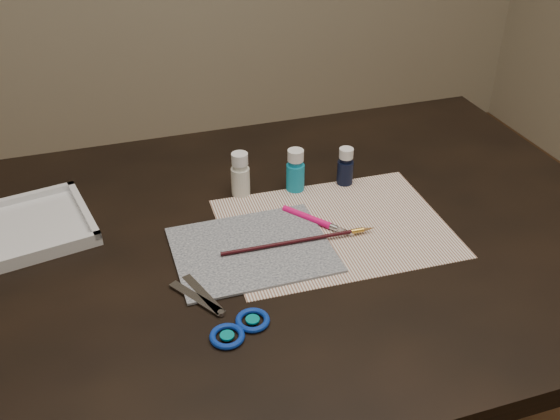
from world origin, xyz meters
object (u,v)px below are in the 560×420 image
object	(u,v)px
paint_bottle_white	(240,174)
paint_bottle_navy	(345,166)
palette_tray	(30,226)
paint_bottle_cyan	(295,170)
canvas	(252,249)
paper	(334,228)
scissors	(210,309)

from	to	relation	value
paint_bottle_white	paint_bottle_navy	distance (m)	0.21
paint_bottle_navy	paint_bottle_white	bearing A→B (deg)	173.02
paint_bottle_navy	palette_tray	bearing A→B (deg)	178.55
paint_bottle_cyan	canvas	bearing A→B (deg)	-128.82
paper	paint_bottle_navy	distance (m)	0.17
paint_bottle_cyan	paper	bearing A→B (deg)	-81.05
paint_bottle_cyan	paint_bottle_navy	distance (m)	0.10
canvas	paint_bottle_white	bearing A→B (deg)	80.82
scissors	paint_bottle_navy	bearing A→B (deg)	-81.86
paper	canvas	xyz separation A→B (m)	(-0.16, -0.02, 0.00)
canvas	paint_bottle_white	distance (m)	0.19
canvas	paint_bottle_navy	xyz separation A→B (m)	(0.24, 0.16, 0.04)
paint_bottle_cyan	palette_tray	distance (m)	0.50
scissors	paint_bottle_cyan	bearing A→B (deg)	-70.93
paint_bottle_navy	palette_tray	xyz separation A→B (m)	(-0.60, 0.02, -0.03)
paint_bottle_cyan	paint_bottle_navy	xyz separation A→B (m)	(0.10, -0.01, -0.00)
paint_bottle_white	paint_bottle_cyan	size ratio (longest dim) A/B	1.01
canvas	scissors	distance (m)	0.16
canvas	paint_bottle_white	world-z (taller)	paint_bottle_white
paper	paint_bottle_navy	xyz separation A→B (m)	(0.08, 0.14, 0.04)
canvas	paint_bottle_cyan	world-z (taller)	paint_bottle_cyan
paper	scissors	xyz separation A→B (m)	(-0.26, -0.15, 0.00)
paint_bottle_white	palette_tray	world-z (taller)	paint_bottle_white
paint_bottle_white	paint_bottle_navy	world-z (taller)	paint_bottle_white
paper	canvas	distance (m)	0.16
paint_bottle_white	paper	bearing A→B (deg)	-52.00
canvas	paint_bottle_cyan	size ratio (longest dim) A/B	3.02
paint_bottle_white	palette_tray	xyz separation A→B (m)	(-0.39, -0.01, -0.03)
paint_bottle_white	palette_tray	bearing A→B (deg)	-178.48
scissors	canvas	bearing A→B (deg)	-70.77
paint_bottle_cyan	paint_bottle_navy	bearing A→B (deg)	-4.45
paint_bottle_cyan	palette_tray	size ratio (longest dim) A/B	0.43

